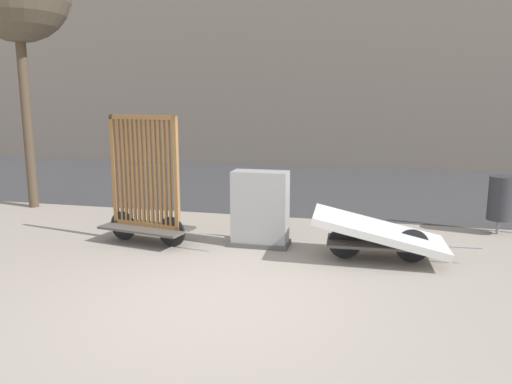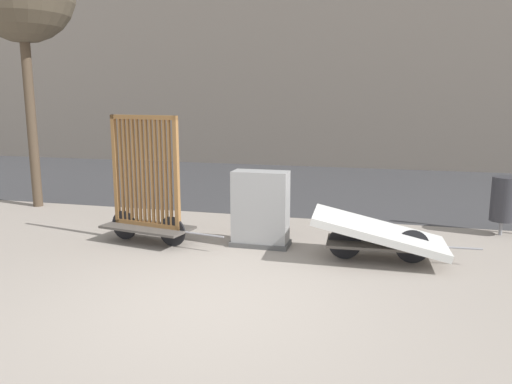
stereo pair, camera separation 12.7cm
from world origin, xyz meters
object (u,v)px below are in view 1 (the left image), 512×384
utility_cabinet (260,211)px  bike_cart_with_mattress (379,233)px  bike_cart_with_bedframe (146,198)px  trash_bin (501,199)px

utility_cabinet → bike_cart_with_mattress: bearing=-9.3°
bike_cart_with_bedframe → utility_cabinet: (1.87, 0.31, -0.19)m
bike_cart_with_mattress → utility_cabinet: utility_cabinet is taller
bike_cart_with_bedframe → utility_cabinet: 1.91m
bike_cart_with_bedframe → utility_cabinet: bike_cart_with_bedframe is taller
bike_cart_with_bedframe → bike_cart_with_mattress: bike_cart_with_bedframe is taller
trash_bin → bike_cart_with_bedframe: bearing=-160.9°
trash_bin → utility_cabinet: bearing=-156.7°
bike_cart_with_bedframe → trash_bin: bearing=29.4°
bike_cart_with_bedframe → utility_cabinet: size_ratio=1.80×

